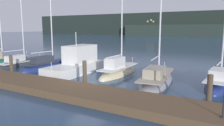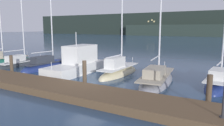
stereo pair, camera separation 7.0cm
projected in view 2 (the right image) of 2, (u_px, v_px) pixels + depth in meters
name	position (u px, v px, depth m)	size (l,w,h in m)	color
ground_plane	(86.00, 87.00, 15.21)	(400.00, 400.00, 0.00)	navy
dock	(69.00, 90.00, 13.61)	(38.90, 2.80, 0.45)	brown
mooring_pile_1	(12.00, 65.00, 18.80)	(0.28, 0.28, 1.76)	#4C3D2D
mooring_pile_2	(85.00, 74.00, 14.91)	(0.28, 0.28, 1.88)	#4C3D2D
mooring_pile_3	(209.00, 92.00, 11.04)	(0.28, 0.28, 1.76)	#4C3D2D
sailboat_berth_2	(21.00, 64.00, 23.90)	(1.96, 6.28, 7.79)	#2D3338
sailboat_berth_3	(49.00, 67.00, 22.32)	(2.08, 6.77, 9.20)	navy
motorboat_berth_4	(77.00, 67.00, 19.98)	(2.90, 7.56, 4.21)	white
sailboat_berth_5	(119.00, 72.00, 19.25)	(1.69, 6.19, 9.96)	beige
sailboat_berth_6	(157.00, 81.00, 16.42)	(2.94, 7.51, 11.59)	gray
sailboat_berth_7	(219.00, 84.00, 15.36)	(2.05, 6.02, 9.65)	navy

